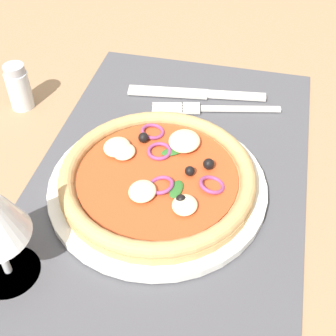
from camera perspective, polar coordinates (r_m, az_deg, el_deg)
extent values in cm
cube|color=#9E7A56|center=(58.25, 0.17, -2.01)|extent=(190.00, 140.00, 2.40)
cube|color=#4C4C51|center=(57.24, 0.17, -1.05)|extent=(51.68, 32.52, 0.40)
cylinder|color=silver|center=(55.16, -1.26, -2.25)|extent=(25.40, 25.40, 1.01)
cylinder|color=tan|center=(54.43, -1.28, -1.52)|extent=(22.55, 22.55, 1.00)
torus|color=tan|center=(53.81, -1.30, -0.89)|extent=(22.55, 22.55, 1.80)
cylinder|color=#C64C23|center=(53.96, -1.29, -1.05)|extent=(18.49, 18.49, 0.30)
ellipsoid|color=beige|center=(51.58, -3.12, -2.81)|extent=(3.37, 3.03, 1.01)
ellipsoid|color=beige|center=(56.11, -5.43, 1.75)|extent=(2.96, 2.66, 0.89)
ellipsoid|color=beige|center=(50.27, 2.03, -4.48)|extent=(3.04, 2.74, 0.91)
ellipsoid|color=beige|center=(56.91, -6.17, 2.55)|extent=(3.57, 3.21, 1.07)
ellipsoid|color=beige|center=(57.27, 1.99, 3.28)|extent=(4.24, 3.82, 1.27)
sphere|color=black|center=(53.62, 2.64, -0.36)|extent=(1.15, 1.15, 1.15)
sphere|color=black|center=(54.16, 4.85, 0.19)|extent=(1.31, 1.31, 1.31)
sphere|color=black|center=(50.61, 1.57, -3.83)|extent=(1.14, 1.14, 1.14)
sphere|color=black|center=(57.78, -2.99, 3.69)|extent=(1.27, 1.27, 1.27)
torus|color=#8E3D75|center=(52.56, -1.33, -1.99)|extent=(2.94, 2.95, 1.05)
torus|color=#8E3D75|center=(59.21, -1.87, 4.43)|extent=(3.03, 3.02, 0.88)
torus|color=#8E3D75|center=(52.73, 5.32, -2.03)|extent=(3.09, 3.01, 1.40)
torus|color=#8E3D75|center=(56.45, -1.06, 2.04)|extent=(2.99, 2.97, 0.57)
ellipsoid|color=#2D6B28|center=(52.13, 0.98, -2.56)|extent=(2.90, 1.62, 0.30)
ellipsoid|color=#2D6B28|center=(56.49, 0.74, 2.01)|extent=(2.73, 3.10, 0.30)
cube|color=silver|center=(67.40, 8.77, 7.07)|extent=(3.24, 11.10, 0.44)
cube|color=silver|center=(66.80, 2.90, 7.20)|extent=(2.68, 2.93, 0.44)
cube|color=silver|center=(67.48, -0.04, 7.70)|extent=(1.23, 4.29, 0.44)
cube|color=silver|center=(67.00, -0.05, 7.39)|extent=(1.23, 4.29, 0.44)
cube|color=silver|center=(66.52, -0.06, 7.08)|extent=(1.23, 4.29, 0.44)
cube|color=silver|center=(66.05, -0.07, 6.76)|extent=(1.23, 4.29, 0.44)
cube|color=silver|center=(69.70, 8.27, 8.64)|extent=(2.38, 8.50, 0.62)
cube|color=silver|center=(69.85, -0.03, 9.15)|extent=(3.49, 11.76, 0.44)
cylinder|color=silver|center=(51.39, -18.64, -11.76)|extent=(6.40, 6.40, 0.40)
cylinder|color=silver|center=(48.88, -19.50, -9.66)|extent=(0.80, 0.80, 6.00)
cylinder|color=silver|center=(69.69, -17.49, 8.95)|extent=(3.20, 3.20, 5.50)
cylinder|color=#ADADB2|center=(67.90, -18.10, 11.23)|extent=(2.88, 2.88, 1.20)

